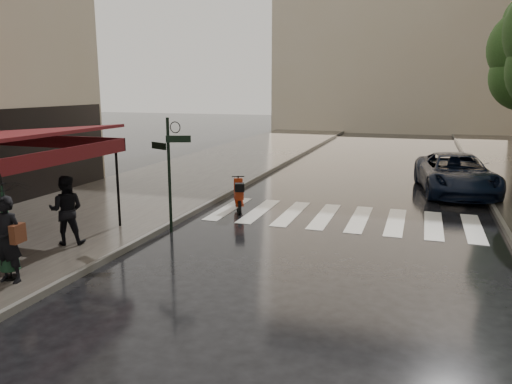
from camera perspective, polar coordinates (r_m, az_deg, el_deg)
The scene contains 12 objects.
ground at distance 10.80m, azimuth -11.49°, elevation -9.36°, with size 120.00×120.00×0.00m, color black.
sidewalk_near at distance 23.13m, azimuth -6.43°, elevation 2.33°, with size 6.00×60.00×0.12m, color #38332D.
curb_near at distance 22.03m, azimuth 0.79°, elevation 1.96°, with size 0.12×60.00×0.16m, color #595651.
curb_far at distance 21.15m, azimuth 24.43°, elevation 0.47°, with size 0.12×60.00×0.16m, color #595651.
crosswalk at distance 15.33m, azimuth 9.78°, elevation -2.89°, with size 7.85×3.20×0.01m.
signpost at distance 13.44m, azimuth -9.89°, elevation 2.98°, with size 1.17×0.29×3.10m.
backdrop_building at distance 47.13m, azimuth 16.64°, elevation 18.89°, with size 22.00×6.00×20.00m, color #BEAD91.
pedestrian_with_umbrella at distance 10.64m, azimuth -26.92°, elevation -0.80°, with size 1.09×1.11×2.48m.
pedestrian_terrace at distance 12.90m, azimuth -20.87°, elevation -1.93°, with size 0.82×0.64×1.69m, color black.
scooter at distance 15.90m, azimuth -1.97°, elevation -0.46°, with size 0.79×1.46×1.02m.
parked_car at distance 19.88m, azimuth 21.89°, elevation 1.94°, with size 2.43×5.27×1.47m, color black.
parasol_back at distance 10.92m, azimuth -26.68°, elevation -3.39°, with size 0.39×0.39×2.07m.
Camera 1 is at (5.14, -8.68, 3.87)m, focal length 35.00 mm.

